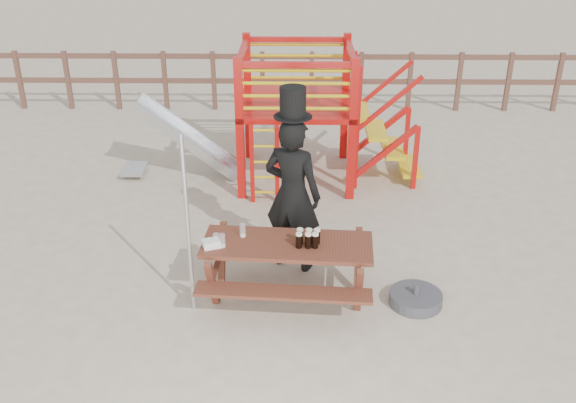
# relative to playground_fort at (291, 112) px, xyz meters

# --- Properties ---
(ground) EXTENTS (60.00, 60.00, 0.00)m
(ground) POSITION_rel_playground_fort_xyz_m (-0.12, -3.58, -1.07)
(ground) COLOR #C3B298
(ground) RESTS_ON ground
(back_fence) EXTENTS (15.09, 0.09, 1.20)m
(back_fence) POSITION_rel_playground_fort_xyz_m (-0.12, 3.42, -0.34)
(back_fence) COLOR brown
(back_fence) RESTS_ON ground
(playground_fort) EXTENTS (4.71, 1.84, 2.10)m
(playground_fort) POSITION_rel_playground_fort_xyz_m (0.00, 0.00, 0.00)
(playground_fort) COLOR #B50F0C
(playground_fort) RESTS_ON ground
(picnic_table) EXTENTS (1.92, 1.40, 0.71)m
(picnic_table) POSITION_rel_playground_fort_xyz_m (-0.01, -3.39, -0.62)
(picnic_table) COLOR brown
(picnic_table) RESTS_ON ground
(man_with_hat) EXTENTS (0.81, 0.69, 2.24)m
(man_with_hat) POSITION_rel_playground_fort_xyz_m (0.04, -2.68, -0.07)
(man_with_hat) COLOR black
(man_with_hat) RESTS_ON ground
(metal_pole) EXTENTS (0.05, 0.05, 2.05)m
(metal_pole) POSITION_rel_playground_fort_xyz_m (-1.03, -3.62, -0.05)
(metal_pole) COLOR #B2B2B7
(metal_pole) RESTS_ON ground
(parasol_base) EXTENTS (0.59, 0.59, 0.25)m
(parasol_base) POSITION_rel_playground_fort_xyz_m (1.42, -3.49, -1.00)
(parasol_base) COLOR #3D3D42
(parasol_base) RESTS_ON ground
(paper_bag) EXTENTS (0.22, 0.19, 0.08)m
(paper_bag) POSITION_rel_playground_fort_xyz_m (-0.82, -3.49, -0.32)
(paper_bag) COLOR white
(paper_bag) RESTS_ON picnic_table
(stout_pints) EXTENTS (0.26, 0.17, 0.17)m
(stout_pints) POSITION_rel_playground_fort_xyz_m (0.21, -3.44, -0.27)
(stout_pints) COLOR black
(stout_pints) RESTS_ON picnic_table
(empty_glasses) EXTENTS (0.33, 0.30, 0.15)m
(empty_glasses) POSITION_rel_playground_fort_xyz_m (-0.65, -3.40, -0.29)
(empty_glasses) COLOR silver
(empty_glasses) RESTS_ON picnic_table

